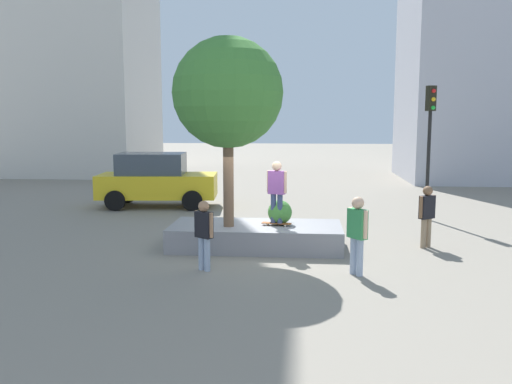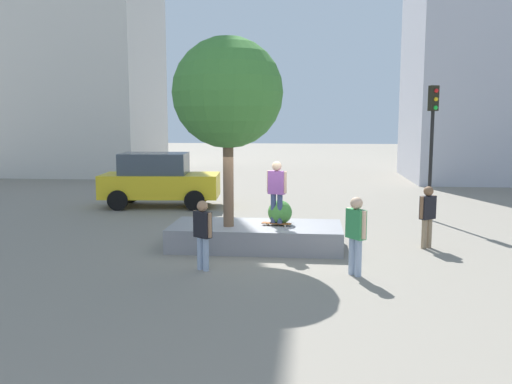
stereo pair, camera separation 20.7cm
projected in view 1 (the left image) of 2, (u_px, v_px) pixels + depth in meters
The scene contains 11 objects.
ground_plane at pixel (257, 248), 14.73m from camera, with size 120.00×120.00×0.00m, color gray.
planter_ledge at pixel (256, 236), 14.79m from camera, with size 4.63×2.05×0.63m, color gray.
plaza_tree at pixel (228, 93), 14.07m from camera, with size 2.88×2.88×4.98m.
boxwood_shrub at pixel (280, 212), 14.80m from camera, with size 0.66×0.66×0.66m, color #3D7A33.
skateboard at pixel (277, 223), 14.64m from camera, with size 0.82×0.33×0.07m.
skateboarder at pixel (277, 188), 14.50m from camera, with size 0.54×0.32×1.67m.
taxi_cab at pixel (156, 180), 21.47m from camera, with size 4.73×2.46×2.13m.
traffic_light_corner at pixel (430, 129), 18.56m from camera, with size 0.35×0.37×4.59m.
pedestrian_crossing at pixel (427, 212), 14.70m from camera, with size 0.48×0.43×1.70m.
bystander_watching at pixel (204, 230), 12.49m from camera, with size 0.48×0.40×1.64m.
passerby_with_bag at pixel (357, 230), 12.11m from camera, with size 0.45×0.50×1.78m.
Camera 1 is at (1.21, -14.34, 3.52)m, focal length 38.11 mm.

